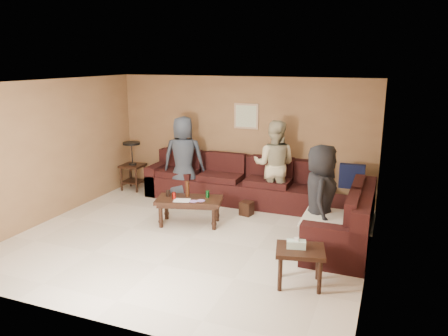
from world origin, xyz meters
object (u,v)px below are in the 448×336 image
at_px(waste_bin, 247,208).
at_px(person_left, 184,158).
at_px(person_middle, 274,165).
at_px(coffee_table, 189,202).
at_px(sectional_sofa, 265,198).
at_px(end_table_left, 133,165).
at_px(side_table_right, 300,254).
at_px(person_right, 320,198).

relative_size(waste_bin, person_left, 0.15).
bearing_deg(person_middle, coffee_table, 47.09).
height_order(sectional_sofa, waste_bin, sectional_sofa).
distance_m(end_table_left, person_middle, 3.25).
distance_m(side_table_right, person_left, 4.05).
bearing_deg(person_left, person_middle, 167.09).
bearing_deg(person_right, end_table_left, 61.19).
bearing_deg(person_left, sectional_sofa, 153.72).
xyz_separation_m(waste_bin, person_middle, (0.35, 0.60, 0.73)).
height_order(sectional_sofa, person_middle, person_middle).
height_order(sectional_sofa, coffee_table, sectional_sofa).
xyz_separation_m(coffee_table, side_table_right, (2.25, -1.41, 0.03)).
relative_size(coffee_table, end_table_left, 1.16).
relative_size(end_table_left, person_right, 0.66).
bearing_deg(person_right, waste_bin, 48.07).
bearing_deg(coffee_table, person_middle, 50.93).
distance_m(coffee_table, person_middle, 1.87).
bearing_deg(coffee_table, person_left, 119.79).
relative_size(sectional_sofa, waste_bin, 18.07).
distance_m(waste_bin, person_right, 1.92).
xyz_separation_m(end_table_left, side_table_right, (4.34, -2.87, -0.13)).
bearing_deg(person_right, person_left, 55.71).
height_order(coffee_table, end_table_left, end_table_left).
relative_size(waste_bin, person_right, 0.16).
xyz_separation_m(person_middle, person_right, (1.14, -1.60, -0.05)).
xyz_separation_m(coffee_table, end_table_left, (-2.09, 1.45, 0.16)).
distance_m(sectional_sofa, person_left, 1.94).
xyz_separation_m(coffee_table, person_middle, (1.14, 1.41, 0.46)).
relative_size(sectional_sofa, person_middle, 2.70).
distance_m(person_left, person_middle, 1.89).
relative_size(waste_bin, person_middle, 0.15).
height_order(side_table_right, person_middle, person_middle).
relative_size(sectional_sofa, end_table_left, 4.35).
bearing_deg(side_table_right, end_table_left, 146.53).
xyz_separation_m(person_left, person_middle, (1.88, 0.12, -0.00)).
relative_size(side_table_right, waste_bin, 2.74).
height_order(person_left, person_right, person_left).
bearing_deg(person_middle, side_table_right, 107.52).
xyz_separation_m(side_table_right, waste_bin, (-1.45, 2.22, -0.30)).
xyz_separation_m(end_table_left, person_middle, (3.23, -0.05, 0.30)).
xyz_separation_m(waste_bin, person_left, (-1.53, 0.48, 0.73)).
xyz_separation_m(end_table_left, person_right, (4.37, -1.64, 0.26)).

